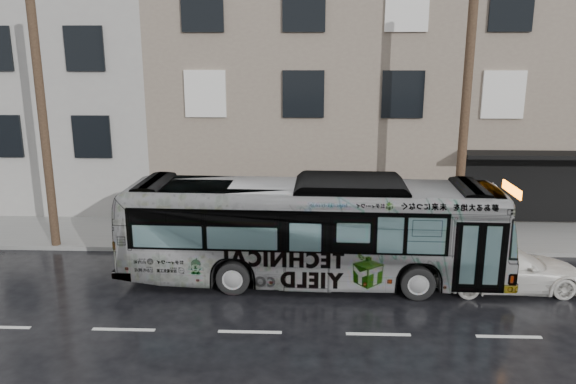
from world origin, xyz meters
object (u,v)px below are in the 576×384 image
at_px(utility_pole_rear, 43,118).
at_px(utility_pole_front, 465,120).
at_px(bus, 312,230).
at_px(white_sedan, 505,267).
at_px(sign_post, 490,217).

bearing_deg(utility_pole_rear, utility_pole_front, 0.00).
height_order(utility_pole_rear, bus, utility_pole_rear).
bearing_deg(utility_pole_front, white_sedan, -75.37).
bearing_deg(bus, white_sedan, -92.15).
xyz_separation_m(utility_pole_rear, sign_post, (15.10, 0.00, -3.30)).
height_order(utility_pole_front, utility_pole_rear, same).
bearing_deg(utility_pole_front, utility_pole_rear, 180.00).
bearing_deg(bus, sign_post, -66.32).
distance_m(bus, white_sedan, 5.79).
bearing_deg(utility_pole_rear, bus, -15.14).
height_order(sign_post, bus, bus).
bearing_deg(sign_post, utility_pole_front, 180.00).
xyz_separation_m(bus, white_sedan, (5.70, -0.38, -0.95)).
xyz_separation_m(utility_pole_front, sign_post, (1.10, 0.00, -3.30)).
relative_size(sign_post, bus, 0.21).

